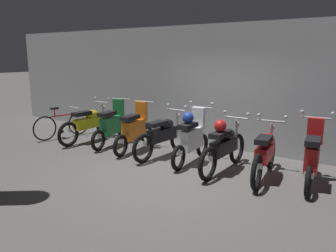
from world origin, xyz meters
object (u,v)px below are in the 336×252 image
Objects in this scene: motorbike_slot_4 at (192,137)px; motorbike_slot_5 at (224,146)px; motorbike_slot_3 at (163,135)px; motorbike_slot_7 at (312,156)px; motorbike_slot_2 at (135,130)px; motorbike_slot_1 at (112,125)px; motorbike_slot_6 at (265,153)px; motorbike_slot_0 at (88,124)px; bicycle at (62,125)px.

motorbike_slot_4 is 0.86× the size of motorbike_slot_5.
motorbike_slot_7 is (3.24, 0.05, 0.04)m from motorbike_slot_3.
motorbike_slot_2 is at bearing 176.44° from motorbike_slot_5.
motorbike_slot_6 is (4.06, -0.13, -0.03)m from motorbike_slot_1.
motorbike_slot_0 is 5.67m from motorbike_slot_7.
motorbike_slot_4 reaches higher than motorbike_slot_1.
bicycle is at bearing -179.34° from motorbike_slot_6.
motorbike_slot_0 is 1.00× the size of motorbike_slot_3.
motorbike_slot_7 is (0.81, 0.14, 0.04)m from motorbike_slot_6.
motorbike_slot_5 is (1.62, -0.17, 0.04)m from motorbike_slot_3.
motorbike_slot_4 is at bearing 179.16° from motorbike_slot_6.
motorbike_slot_6 is 1.14× the size of bicycle.
motorbike_slot_4 is (3.24, -0.02, 0.08)m from motorbike_slot_0.
motorbike_slot_4 reaches higher than bicycle.
motorbike_slot_2 is (0.81, -0.06, 0.00)m from motorbike_slot_1.
motorbike_slot_1 is 3.26m from motorbike_slot_5.
motorbike_slot_4 and motorbike_slot_7 have the same top height.
motorbike_slot_1 is 0.82m from motorbike_slot_2.
motorbike_slot_6 is (0.81, 0.09, -0.04)m from motorbike_slot_5.
motorbike_slot_7 is at bearing 0.98° from motorbike_slot_2.
motorbike_slot_5 and motorbike_slot_6 have the same top height.
motorbike_slot_3 reaches higher than bicycle.
motorbike_slot_6 is at bearing -2.02° from motorbike_slot_3.
motorbike_slot_0 is 1.62m from motorbike_slot_2.
motorbike_slot_4 is 1.62m from motorbike_slot_6.
motorbike_slot_2 is at bearing 2.96° from bicycle.
motorbike_slot_5 is (2.44, -0.15, 0.00)m from motorbike_slot_2.
motorbike_slot_4 reaches higher than motorbike_slot_0.
motorbike_slot_2 is at bearing -4.33° from motorbike_slot_1.
motorbike_slot_3 is 1.00× the size of motorbike_slot_5.
motorbike_slot_3 is 1.16× the size of motorbike_slot_7.
motorbike_slot_3 is (0.82, 0.02, -0.03)m from motorbike_slot_2.
motorbike_slot_7 reaches higher than motorbike_slot_5.
motorbike_slot_2 is at bearing 178.83° from motorbike_slot_6.
motorbike_slot_0 is 4.06m from motorbike_slot_5.
motorbike_slot_5 is (4.06, -0.13, 0.04)m from motorbike_slot_0.
motorbike_slot_1 is 4.06m from motorbike_slot_6.
bicycle is at bearing -177.04° from motorbike_slot_2.
motorbike_slot_1 is at bearing 6.33° from bicycle.
motorbike_slot_6 reaches higher than bicycle.
motorbike_slot_2 is 1.00× the size of motorbike_slot_7.
motorbike_slot_2 is at bearing -179.02° from motorbike_slot_7.
motorbike_slot_6 is at bearing -0.84° from motorbike_slot_4.
motorbike_slot_1 reaches higher than bicycle.
motorbike_slot_0 is 1.17× the size of motorbike_slot_1.
motorbike_slot_5 is at bearing -3.56° from motorbike_slot_2.
motorbike_slot_4 is 2.43m from motorbike_slot_7.
motorbike_slot_1 and motorbike_slot_2 have the same top height.
motorbike_slot_2 reaches higher than motorbike_slot_0.
motorbike_slot_3 is 3.24m from motorbike_slot_7.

